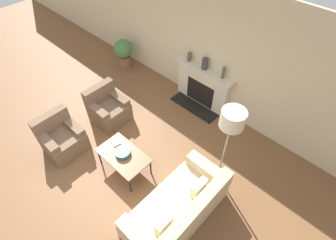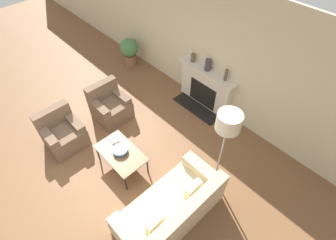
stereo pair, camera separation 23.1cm
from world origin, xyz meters
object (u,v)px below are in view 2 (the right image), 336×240
(couch, at_px, (171,209))
(potted_plant, at_px, (129,50))
(armchair_near, at_px, (63,133))
(floor_lamp, at_px, (227,128))
(mantel_vase_left, at_px, (193,58))
(fireplace, at_px, (205,88))
(armchair_far, at_px, (110,106))
(coffee_table, at_px, (121,154))
(book, at_px, (114,139))
(mantel_vase_center_right, at_px, (226,75))
(bowl, at_px, (120,150))
(mantel_vase_center_left, at_px, (208,65))

(couch, height_order, potted_plant, potted_plant)
(armchair_near, bearing_deg, floor_lamp, -59.22)
(floor_lamp, xyz_separation_m, mantel_vase_left, (-2.05, 1.47, -0.39))
(fireplace, distance_m, armchair_far, 2.29)
(armchair_far, height_order, mantel_vase_left, mantel_vase_left)
(armchair_near, height_order, armchair_far, same)
(coffee_table, bearing_deg, floor_lamp, 37.50)
(book, xyz_separation_m, mantel_vase_center_right, (0.71, 2.51, 0.67))
(floor_lamp, bearing_deg, book, -150.35)
(coffee_table, bearing_deg, potted_plant, 139.68)
(bowl, bearing_deg, armchair_far, 153.95)
(fireplace, relative_size, bowl, 5.10)
(coffee_table, xyz_separation_m, mantel_vase_left, (-0.59, 2.60, 0.69))
(book, bearing_deg, potted_plant, 147.37)
(fireplace, height_order, couch, fireplace)
(coffee_table, distance_m, potted_plant, 3.55)
(book, xyz_separation_m, floor_lamp, (1.82, 1.04, 1.03))
(book, bearing_deg, bowl, -3.16)
(armchair_near, height_order, floor_lamp, floor_lamp)
(fireplace, xyz_separation_m, armchair_near, (-1.22, -3.13, -0.17))
(fireplace, bearing_deg, mantel_vase_center_left, 147.39)
(coffee_table, bearing_deg, mantel_vase_center_left, 93.06)
(floor_lamp, bearing_deg, armchair_far, -170.47)
(floor_lamp, bearing_deg, mantel_vase_center_right, 126.96)
(armchair_far, xyz_separation_m, bowl, (1.32, -0.65, 0.19))
(armchair_near, bearing_deg, mantel_vase_center_right, -28.39)
(book, xyz_separation_m, potted_plant, (-2.36, 2.21, -0.01))
(mantel_vase_center_left, bearing_deg, bowl, -87.34)
(coffee_table, bearing_deg, fireplace, 92.54)
(coffee_table, distance_m, mantel_vase_left, 2.75)
(armchair_far, bearing_deg, floor_lamp, -80.47)
(couch, xyz_separation_m, potted_plant, (-4.14, 2.32, 0.16))
(potted_plant, bearing_deg, mantel_vase_left, 8.04)
(mantel_vase_center_right, bearing_deg, potted_plant, -174.43)
(couch, xyz_separation_m, mantel_vase_center_left, (-1.57, 2.62, 0.84))
(coffee_table, xyz_separation_m, mantel_vase_center_right, (0.36, 2.60, 0.72))
(bowl, bearing_deg, couch, -1.26)
(armchair_far, bearing_deg, bowl, -116.05)
(fireplace, xyz_separation_m, armchair_far, (-1.22, -1.93, -0.17))
(coffee_table, xyz_separation_m, bowl, (-0.02, 0.01, 0.09))
(armchair_near, distance_m, mantel_vase_left, 3.33)
(armchair_far, xyz_separation_m, floor_lamp, (2.81, 0.47, 1.18))
(fireplace, distance_m, mantel_vase_center_left, 0.65)
(couch, bearing_deg, book, -93.62)
(couch, bearing_deg, bowl, -91.26)
(couch, bearing_deg, armchair_near, -79.30)
(mantel_vase_left, distance_m, mantel_vase_center_right, 0.95)
(bowl, xyz_separation_m, mantel_vase_center_right, (0.38, 2.59, 0.63))
(fireplace, bearing_deg, mantel_vase_center_right, 1.88)
(couch, bearing_deg, mantel_vase_center_right, -157.76)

